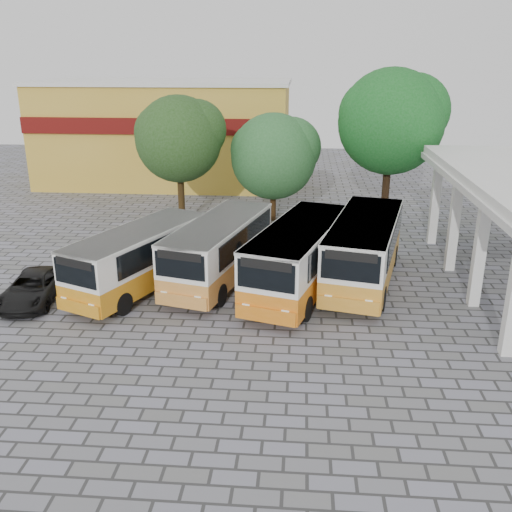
# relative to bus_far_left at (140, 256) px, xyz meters

# --- Properties ---
(ground) EXTENTS (90.00, 90.00, 0.00)m
(ground) POSITION_rel_bus_far_left_xyz_m (6.96, -2.39, -1.65)
(ground) COLOR slate
(ground) RESTS_ON ground
(shophouse_block) EXTENTS (20.40, 10.40, 8.30)m
(shophouse_block) POSITION_rel_bus_far_left_xyz_m (-4.04, 23.60, 2.51)
(shophouse_block) COLOR gold
(shophouse_block) RESTS_ON ground
(bus_far_left) EXTENTS (5.33, 8.50, 2.86)m
(bus_far_left) POSITION_rel_bus_far_left_xyz_m (0.00, 0.00, 0.00)
(bus_far_left) COLOR orange
(bus_far_left) RESTS_ON ground
(bus_centre_left) EXTENTS (4.50, 8.69, 2.97)m
(bus_centre_left) POSITION_rel_bus_far_left_xyz_m (3.48, 1.26, 0.06)
(bus_centre_left) COLOR #D18737
(bus_centre_left) RESTS_ON ground
(bus_centre_right) EXTENTS (5.03, 9.23, 3.14)m
(bus_centre_right) POSITION_rel_bus_far_left_xyz_m (7.25, 0.30, 0.16)
(bus_centre_right) COLOR orange
(bus_centre_right) RESTS_ON ground
(bus_far_right) EXTENTS (4.59, 9.20, 3.15)m
(bus_far_right) POSITION_rel_bus_far_left_xyz_m (10.26, 1.56, 0.17)
(bus_far_right) COLOR orange
(bus_far_right) RESTS_ON ground
(tree_left) EXTENTS (5.57, 5.31, 8.02)m
(tree_left) POSITION_rel_bus_far_left_xyz_m (-0.26, 10.96, 3.88)
(tree_left) COLOR #3B2811
(tree_left) RESTS_ON ground
(tree_middle) EXTENTS (5.72, 5.44, 6.89)m
(tree_middle) POSITION_rel_bus_far_left_xyz_m (5.52, 12.21, 2.69)
(tree_middle) COLOR #3E2611
(tree_middle) RESTS_ON ground
(tree_right) EXTENTS (6.80, 6.48, 9.61)m
(tree_right) POSITION_rel_bus_far_left_xyz_m (12.72, 12.37, 4.93)
(tree_right) COLOR black
(tree_right) RESTS_ON ground
(parked_car) EXTENTS (2.52, 4.68, 1.25)m
(parked_car) POSITION_rel_bus_far_left_xyz_m (-4.37, -1.71, -1.03)
(parked_car) COLOR black
(parked_car) RESTS_ON ground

